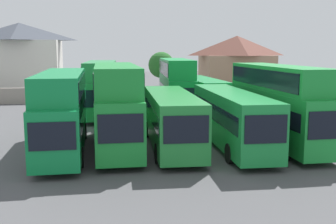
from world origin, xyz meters
name	(u,v)px	position (x,y,z in m)	size (l,w,h in m)	color
ground	(146,108)	(0.00, 18.00, 0.00)	(140.00, 140.00, 0.00)	#4C4C4F
depot_boundary_wall	(141,94)	(0.00, 23.67, 0.90)	(56.00, 0.50, 1.80)	gray
bus_1	(62,108)	(-6.83, 0.22, 2.70)	(2.65, 11.65, 4.79)	#0F803E
bus_2	(116,102)	(-3.62, 0.48, 2.92)	(2.65, 10.87, 5.19)	#188430
bus_3	(172,117)	(-0.24, 0.09, 1.96)	(2.96, 11.13, 3.43)	#1E7E33
bus_4	(232,116)	(3.54, -0.18, 1.99)	(2.79, 12.05, 3.49)	#19873A
bus_5	(278,100)	(6.76, 0.17, 2.87)	(2.64, 11.79, 5.11)	#198B34
bus_6	(101,86)	(-4.54, 13.40, 2.82)	(3.15, 10.58, 5.01)	#238240
bus_7	(128,95)	(-2.13, 13.32, 1.98)	(3.42, 12.04, 3.47)	#1C812E
bus_8	(176,84)	(2.43, 13.40, 2.92)	(3.10, 10.91, 5.20)	#118E39
bus_9	(202,94)	(4.99, 13.52, 1.92)	(2.81, 10.67, 3.35)	#158A3E
house_terrace_left	(21,59)	(-14.89, 31.86, 4.83)	(10.48, 8.17, 9.48)	silver
house_terrace_centre	(237,64)	(14.16, 31.18, 4.06)	(9.93, 6.75, 7.95)	#9E7A60
tree_left_of_lot	(161,65)	(2.82, 26.17, 4.14)	(3.21, 3.21, 5.79)	brown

